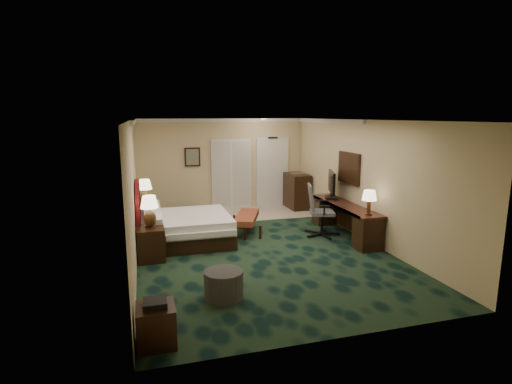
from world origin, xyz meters
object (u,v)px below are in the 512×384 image
object	(u,v)px
desk	(344,220)
bed_bench	(247,224)
desk_chair	(322,210)
minibar	(297,191)
lamp_near	(150,212)
nightstand_near	(151,244)
side_table	(156,325)
tv	(332,185)
nightstand_far	(147,215)
ottoman	(224,284)
bed	(186,229)
lamp_far	(145,193)

from	to	relation	value
desk	bed_bench	bearing A→B (deg)	158.96
desk_chair	minibar	size ratio (longest dim) A/B	1.16
lamp_near	nightstand_near	bearing A→B (deg)	102.57
lamp_near	desk_chair	size ratio (longest dim) A/B	0.52
side_table	desk_chair	xyz separation A→B (m)	(3.93, 3.63, 0.36)
desk	tv	bearing A→B (deg)	91.56
nightstand_far	ottoman	distance (m)	4.73
side_table	minibar	distance (m)	7.82
lamp_near	tv	xyz separation A→B (m)	(4.40, 1.13, 0.12)
nightstand_far	side_table	bearing A→B (deg)	-89.70
bed	desk	world-z (taller)	desk
tv	minibar	xyz separation A→B (m)	(-0.01, 2.27, -0.57)
lamp_near	bed_bench	world-z (taller)	lamp_near
lamp_far	desk	world-z (taller)	lamp_far
bed	nightstand_far	xyz separation A→B (m)	(-0.83, 1.62, -0.04)
nightstand_near	nightstand_far	bearing A→B (deg)	91.02
nightstand_far	side_table	distance (m)	5.64
ottoman	minibar	bearing A→B (deg)	58.20
bed	desk_chair	size ratio (longest dim) A/B	1.58
lamp_far	side_table	world-z (taller)	lamp_far
nightstand_near	bed_bench	distance (m)	2.60
ottoman	minibar	distance (m)	6.37
tv	bed	bearing A→B (deg)	-158.61
ottoman	desk_chair	world-z (taller)	desk_chair
bed_bench	desk	xyz separation A→B (m)	(2.16, -0.83, 0.15)
nightstand_near	tv	distance (m)	4.60
bed	lamp_far	size ratio (longest dim) A/B	2.88
ottoman	side_table	distance (m)	1.48
ottoman	tv	xyz separation A→B (m)	(3.36, 3.14, 0.88)
nightstand_far	desk	bearing A→B (deg)	-25.51
ottoman	desk_chair	bearing A→B (deg)	42.09
minibar	ottoman	bearing A→B (deg)	-121.80
nightstand_near	side_table	size ratio (longest dim) A/B	1.28
bed	lamp_far	world-z (taller)	lamp_far
bed	desk_chair	world-z (taller)	desk_chair
nightstand_near	ottoman	size ratio (longest dim) A/B	1.07
bed	tv	world-z (taller)	tv
lamp_near	desk_chair	bearing A→B (deg)	8.51
nightstand_near	desk_chair	world-z (taller)	desk_chair
bed	nightstand_far	world-z (taller)	bed
nightstand_near	tv	xyz separation A→B (m)	(4.40, 1.10, 0.77)
bed	ottoman	distance (m)	2.99
lamp_far	tv	size ratio (longest dim) A/B	0.76
lamp_near	side_table	bearing A→B (deg)	-90.38
nightstand_near	nightstand_far	xyz separation A→B (m)	(-0.05, 2.57, -0.06)
bed	lamp_near	size ratio (longest dim) A/B	3.03
bed_bench	desk	world-z (taller)	desk
bed	tv	xyz separation A→B (m)	(3.62, 0.16, 0.79)
lamp_far	nightstand_far	bearing A→B (deg)	48.52
lamp_near	desk	distance (m)	4.48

